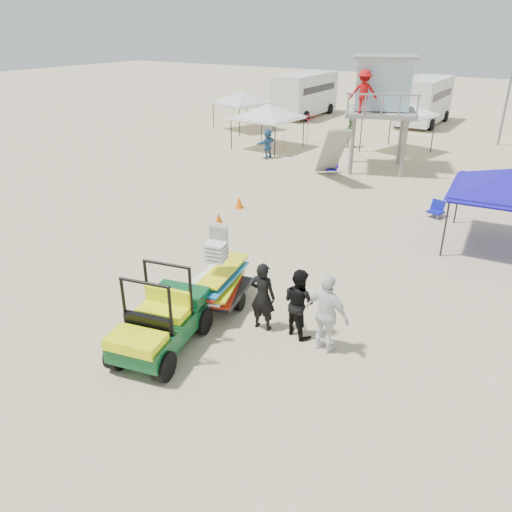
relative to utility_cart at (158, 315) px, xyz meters
The scene contains 20 objects.
ground 0.94m from the utility_cart, 52.84° to the left, with size 140.00×140.00×0.00m, color beige.
utility_cart is the anchor object (origin of this frame).
surf_trailer 2.34m from the utility_cart, 89.83° to the left, with size 1.62×2.43×2.05m.
man_left 2.54m from the utility_cart, 53.22° to the left, with size 0.65×0.43×1.78m, color black.
man_mid 3.29m from the utility_cart, 43.94° to the left, with size 0.84×0.66×1.73m, color black.
man_right 3.81m from the utility_cart, 32.29° to the left, with size 1.12×0.47×1.92m, color white.
lifeguard_tower 18.22m from the utility_cart, 94.70° to the left, with size 4.32×4.32×5.35m.
canopy_white_a 20.71m from the utility_cart, 114.28° to the left, with size 3.44×3.44×2.99m.
canopy_white_b 26.28m from the utility_cart, 119.54° to the left, with size 3.96×3.96×3.01m.
canopy_white_c 22.10m from the utility_cart, 94.37° to the left, with size 3.77×3.77×3.33m.
umbrella_a 22.59m from the utility_cart, 108.56° to the left, with size 1.94×1.98×1.78m, color red.
umbrella_b 20.63m from the utility_cart, 111.49° to the left, with size 2.03×2.07×1.87m, color gold.
cone_near 7.88m from the utility_cart, 116.36° to the left, with size 0.34×0.34×0.50m, color #E35707.
cone_far 9.89m from the utility_cart, 113.50° to the left, with size 0.34×0.34×0.50m, color #FF6608.
beach_chair_a 16.17m from the utility_cart, 100.43° to the left, with size 0.72×0.81×0.64m.
beach_chair_b 12.75m from the utility_cart, 75.82° to the left, with size 0.67×0.72×0.64m.
rv_far_left 32.42m from the utility_cart, 111.51° to the left, with size 2.64×6.80×3.25m.
rv_mid_left 31.79m from the utility_cart, 95.21° to the left, with size 2.65×6.50×3.25m.
light_pole_left 27.51m from the utility_cart, 83.45° to the left, with size 0.14×0.14×8.00m, color slate.
distant_beachgoers 20.02m from the utility_cart, 107.36° to the left, with size 3.63×6.16×1.75m.
Camera 1 is at (6.88, -7.06, 6.90)m, focal length 35.00 mm.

